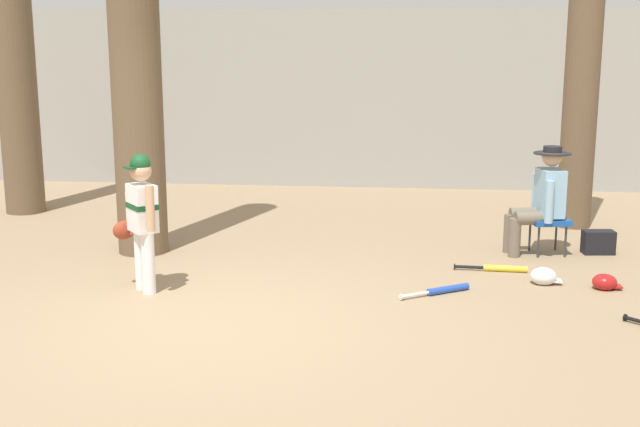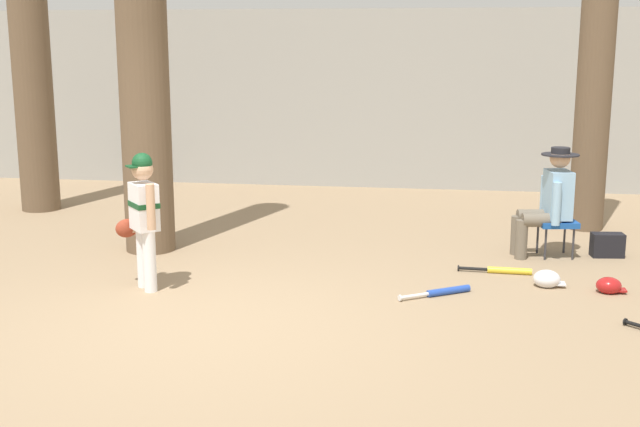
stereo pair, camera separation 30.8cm
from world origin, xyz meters
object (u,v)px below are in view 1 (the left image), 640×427
at_px(bat_yellow_trainer, 499,268).
at_px(tree_near_player, 133,14).
at_px(young_ballplayer, 141,214).
at_px(handbag_beside_stool, 598,242).
at_px(seated_spectator, 541,197).
at_px(batting_helmet_white, 544,276).
at_px(tree_far_left, 13,32).
at_px(bat_blue_youth, 443,290).
at_px(folding_stool, 548,222).
at_px(batting_helmet_red, 605,282).
at_px(tree_behind_spectator, 582,75).

bearing_deg(bat_yellow_trainer, tree_near_player, 174.11).
distance_m(young_ballplayer, handbag_beside_stool, 4.98).
xyz_separation_m(young_ballplayer, handbag_beside_stool, (4.56, 1.90, -0.61)).
distance_m(seated_spectator, batting_helmet_white, 1.30).
bearing_deg(tree_far_left, bat_blue_youth, -29.54).
relative_size(bat_yellow_trainer, batting_helmet_white, 2.45).
relative_size(folding_stool, batting_helmet_red, 1.68).
relative_size(tree_far_left, bat_yellow_trainer, 7.46).
distance_m(tree_near_player, seated_spectator, 4.81).
distance_m(seated_spectator, handbag_beside_stool, 0.84).
xyz_separation_m(tree_near_player, handbag_beside_stool, (5.04, 0.45, -2.46)).
distance_m(tree_behind_spectator, batting_helmet_white, 3.30).
distance_m(seated_spectator, batting_helmet_red, 1.47).
height_order(tree_near_player, handbag_beside_stool, tree_near_player).
distance_m(bat_yellow_trainer, batting_helmet_white, 0.55).
xyz_separation_m(seated_spectator, batting_helmet_white, (-0.12, -1.16, -0.57)).
xyz_separation_m(tree_behind_spectator, batting_helmet_red, (-0.22, -2.76, -1.83)).
distance_m(young_ballplayer, folding_stool, 4.41).
height_order(tree_near_player, bat_yellow_trainer, tree_near_player).
height_order(seated_spectator, bat_blue_youth, seated_spectator).
bearing_deg(bat_yellow_trainer, tree_behind_spectator, 62.93).
relative_size(bat_blue_youth, batting_helmet_white, 2.19).
bearing_deg(tree_far_left, folding_stool, -12.99).
bearing_deg(seated_spectator, bat_blue_youth, -124.79).
relative_size(folding_stool, bat_blue_youth, 0.70).
height_order(tree_near_player, tree_far_left, tree_near_player).
bearing_deg(tree_far_left, young_ballplayer, -50.48).
distance_m(bat_yellow_trainer, bat_blue_youth, 1.02).
xyz_separation_m(tree_near_player, tree_far_left, (-2.32, 1.95, -0.16)).
relative_size(young_ballplayer, seated_spectator, 1.09).
height_order(tree_near_player, tree_behind_spectator, tree_near_player).
bearing_deg(tree_behind_spectator, bat_yellow_trainer, -117.07).
bearing_deg(folding_stool, bat_yellow_trainer, -127.34).
distance_m(tree_far_left, bat_blue_youth, 6.87).
height_order(tree_behind_spectator, bat_yellow_trainer, tree_behind_spectator).
bearing_deg(handbag_beside_stool, young_ballplayer, -157.40).
bearing_deg(handbag_beside_stool, tree_near_player, -174.85).
relative_size(tree_far_left, batting_helmet_red, 20.14).
bearing_deg(young_ballplayer, tree_far_left, 129.52).
xyz_separation_m(handbag_beside_stool, batting_helmet_red, (-0.23, -1.37, -0.06)).
bearing_deg(tree_near_player, tree_far_left, 139.98).
height_order(folding_stool, seated_spectator, seated_spectator).
bearing_deg(seated_spectator, tree_near_player, -175.25).
relative_size(folding_stool, bat_yellow_trainer, 0.62).
bearing_deg(handbag_beside_stool, seated_spectator, -172.28).
relative_size(folding_stool, seated_spectator, 0.39).
bearing_deg(tree_near_player, handbag_beside_stool, 5.15).
distance_m(tree_behind_spectator, folding_stool, 2.19).
bearing_deg(bat_blue_youth, bat_yellow_trainer, 53.73).
xyz_separation_m(tree_near_player, bat_yellow_trainer, (3.88, -0.40, -2.56)).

